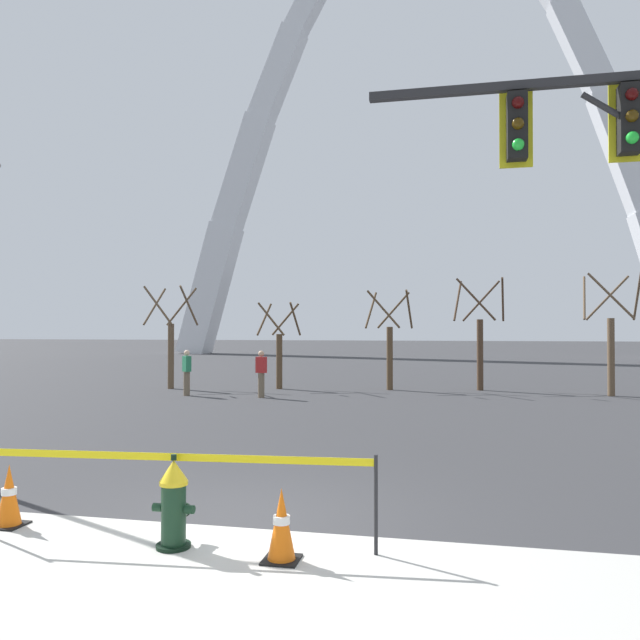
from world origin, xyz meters
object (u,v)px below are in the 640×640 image
(traffic_cone_by_hydrant, at_px, (282,525))
(pedestrian_standing_center, at_px, (261,373))
(monument_arch, at_px, (422,144))
(traffic_cone_mid_sidewalk, at_px, (9,496))
(fire_hydrant, at_px, (174,504))
(pedestrian_walking_left, at_px, (187,372))

(traffic_cone_by_hydrant, relative_size, pedestrian_standing_center, 0.46)
(pedestrian_standing_center, bearing_deg, traffic_cone_by_hydrant, -71.78)
(monument_arch, bearing_deg, traffic_cone_by_hydrant, -89.12)
(monument_arch, height_order, pedestrian_standing_center, monument_arch)
(traffic_cone_mid_sidewalk, bearing_deg, pedestrian_standing_center, 95.07)
(fire_hydrant, bearing_deg, traffic_cone_by_hydrant, -5.76)
(fire_hydrant, height_order, traffic_cone_by_hydrant, fire_hydrant)
(fire_hydrant, height_order, pedestrian_standing_center, pedestrian_standing_center)
(pedestrian_walking_left, bearing_deg, fire_hydrant, -66.29)
(traffic_cone_mid_sidewalk, xyz_separation_m, pedestrian_standing_center, (-1.21, 13.69, 0.46))
(fire_hydrant, bearing_deg, traffic_cone_mid_sidewalk, 173.37)
(traffic_cone_by_hydrant, height_order, traffic_cone_mid_sidewalk, same)
(pedestrian_walking_left, bearing_deg, pedestrian_standing_center, -1.22)
(traffic_cone_by_hydrant, height_order, monument_arch, monument_arch)
(fire_hydrant, distance_m, traffic_cone_mid_sidewalk, 2.22)
(fire_hydrant, relative_size, traffic_cone_by_hydrant, 1.36)
(traffic_cone_mid_sidewalk, bearing_deg, monument_arch, 86.90)
(traffic_cone_mid_sidewalk, distance_m, pedestrian_standing_center, 13.75)
(fire_hydrant, bearing_deg, monument_arch, 89.47)
(traffic_cone_by_hydrant, relative_size, monument_arch, 0.02)
(traffic_cone_mid_sidewalk, bearing_deg, pedestrian_walking_left, 106.02)
(traffic_cone_mid_sidewalk, distance_m, pedestrian_walking_left, 14.31)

